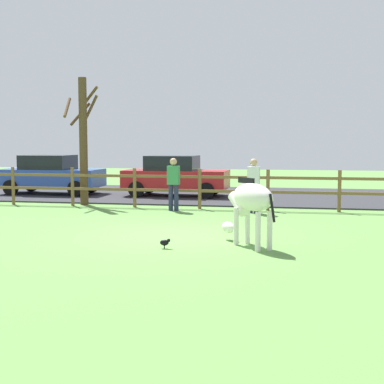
% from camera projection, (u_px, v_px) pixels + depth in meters
% --- Properties ---
extents(ground_plane, '(60.00, 60.00, 0.00)m').
position_uv_depth(ground_plane, '(169.00, 235.00, 12.48)').
color(ground_plane, '#5B8C42').
extents(parking_asphalt, '(28.00, 7.40, 0.05)m').
position_uv_depth(parking_asphalt, '(223.00, 195.00, 21.57)').
color(parking_asphalt, '#2D2D33').
rests_on(parking_asphalt, ground_plane).
extents(paddock_fence, '(21.77, 0.11, 1.28)m').
position_uv_depth(paddock_fence, '(200.00, 186.00, 17.34)').
color(paddock_fence, brown).
rests_on(paddock_fence, ground_plane).
extents(bare_tree, '(1.16, 1.19, 4.29)m').
position_uv_depth(bare_tree, '(83.00, 138.00, 18.36)').
color(bare_tree, '#513A23').
rests_on(bare_tree, ground_plane).
extents(zebra, '(1.37, 1.61, 1.41)m').
position_uv_depth(zebra, '(250.00, 202.00, 11.03)').
color(zebra, white).
rests_on(zebra, ground_plane).
extents(crow_on_grass, '(0.21, 0.10, 0.20)m').
position_uv_depth(crow_on_grass, '(165.00, 242.00, 10.92)').
color(crow_on_grass, black).
rests_on(crow_on_grass, ground_plane).
extents(parked_car_red, '(4.03, 1.94, 1.56)m').
position_uv_depth(parked_car_red, '(175.00, 175.00, 21.04)').
color(parked_car_red, red).
rests_on(parked_car_red, parking_asphalt).
extents(parked_car_blue, '(4.00, 1.88, 1.56)m').
position_uv_depth(parked_car_blue, '(51.00, 174.00, 21.83)').
color(parked_car_blue, '#2D4CAD').
rests_on(parked_car_blue, parking_asphalt).
extents(visitor_left_of_tree, '(0.38, 0.25, 1.64)m').
position_uv_depth(visitor_left_of_tree, '(173.00, 182.00, 16.83)').
color(visitor_left_of_tree, '#232847').
rests_on(visitor_left_of_tree, ground_plane).
extents(visitor_right_of_tree, '(0.37, 0.24, 1.64)m').
position_uv_depth(visitor_right_of_tree, '(253.00, 183.00, 16.33)').
color(visitor_right_of_tree, '#232847').
rests_on(visitor_right_of_tree, ground_plane).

